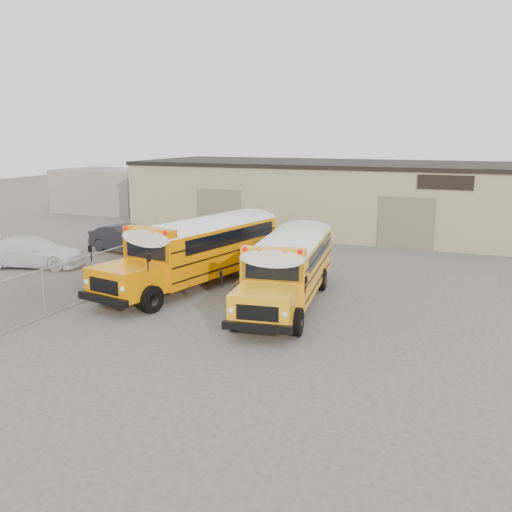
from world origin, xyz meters
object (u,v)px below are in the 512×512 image
at_px(school_bus_right, 311,238).
at_px(tarp_bundle, 246,293).
at_px(car_dark, 126,239).
at_px(school_bus_left, 273,228).
at_px(car_white, 33,252).

bearing_deg(school_bus_right, tarp_bundle, -91.44).
xyz_separation_m(tarp_bundle, car_dark, (-10.52, 7.16, 0.10)).
bearing_deg(school_bus_left, car_dark, -168.86).
xyz_separation_m(school_bus_right, car_white, (-12.97, -4.86, -0.83)).
distance_m(school_bus_left, school_bus_right, 2.90).
height_order(school_bus_left, car_dark, school_bus_left).
height_order(school_bus_left, tarp_bundle, school_bus_left).
relative_size(school_bus_left, car_white, 2.02).
bearing_deg(car_white, school_bus_right, -84.65).
xyz_separation_m(school_bus_right, tarp_bundle, (-0.19, -7.41, -0.91)).
relative_size(car_white, car_dark, 1.10).
bearing_deg(car_white, school_bus_left, -74.34).
bearing_deg(car_dark, car_white, 168.04).
bearing_deg(tarp_bundle, car_white, 168.73).
bearing_deg(tarp_bundle, school_bus_left, 105.15).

